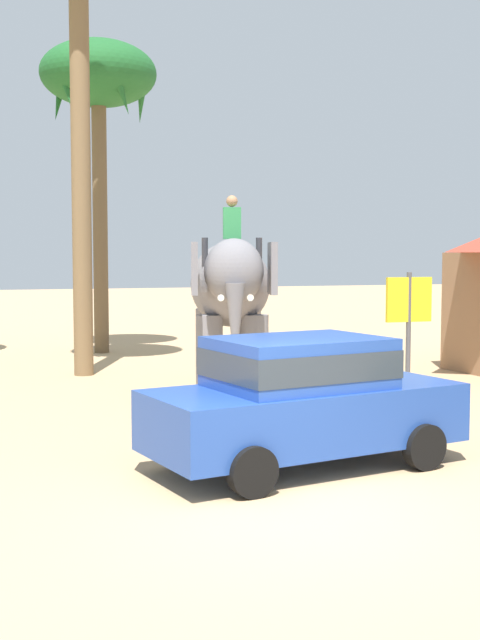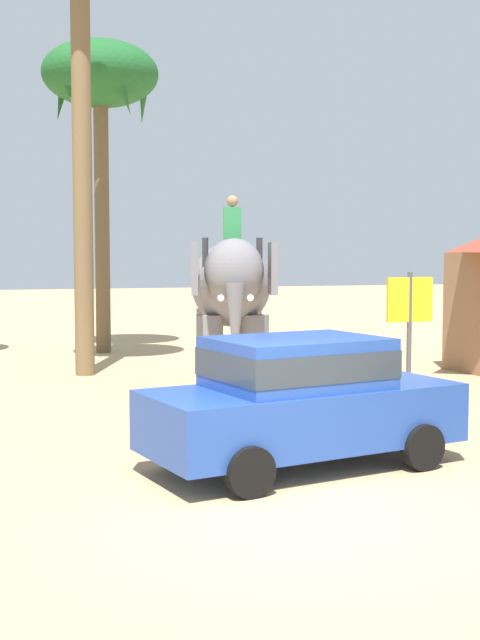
# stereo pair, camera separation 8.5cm
# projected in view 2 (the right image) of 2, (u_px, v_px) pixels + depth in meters

# --- Properties ---
(ground_plane) EXTENTS (120.00, 120.00, 0.00)m
(ground_plane) POSITION_uv_depth(u_px,v_px,m) (292.00, 518.00, 8.84)
(ground_plane) COLOR tan
(car_sedan_foreground) EXTENTS (4.34, 2.43, 1.70)m
(car_sedan_foreground) POSITION_uv_depth(u_px,v_px,m) (301.00, 397.00, 10.86)
(car_sedan_foreground) COLOR #23479E
(car_sedan_foreground) RESTS_ON ground
(elephant_with_mahout) EXTENTS (2.45, 4.02, 3.88)m
(elephant_with_mahout) POSITION_uv_depth(u_px,v_px,m) (231.00, 293.00, 16.86)
(elephant_with_mahout) COLOR slate
(elephant_with_mahout) RESTS_ON ground
(palm_tree_far_back) EXTENTS (3.20, 3.20, 8.61)m
(palm_tree_far_back) POSITION_uv_depth(u_px,v_px,m) (100.00, 84.00, 23.23)
(palm_tree_far_back) COLOR brown
(palm_tree_far_back) RESTS_ON ground
(signboard_yellow) EXTENTS (1.00, 0.10, 2.40)m
(signboard_yellow) POSITION_uv_depth(u_px,v_px,m) (410.00, 308.00, 16.99)
(signboard_yellow) COLOR #4C4C51
(signboard_yellow) RESTS_ON ground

